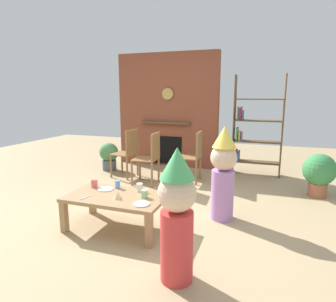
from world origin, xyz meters
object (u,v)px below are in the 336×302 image
paper_cup_near_right (144,194)px  dining_chair_middle (150,155)px  paper_cup_far_left (140,187)px  paper_cup_center (94,183)px  child_in_pink (223,171)px  potted_plant_short (109,155)px  dining_chair_left (128,150)px  paper_cup_near_left (118,184)px  child_with_cone_hat (177,212)px  bookshelf (254,129)px  dining_chair_right (194,154)px  potted_plant_tall (319,172)px  coffee_table (117,200)px  paper_plate_rear (141,204)px  paper_plate_front (106,189)px  birthday_cake_slice (118,195)px

paper_cup_near_right → dining_chair_middle: 1.75m
dining_chair_middle → paper_cup_far_left: bearing=105.2°
paper_cup_near_right → paper_cup_center: 0.74m
child_in_pink → potted_plant_short: 3.04m
child_in_pink → dining_chair_left: (-1.95, 1.29, -0.10)m
paper_cup_near_left → paper_cup_center: bearing=-166.7°
paper_cup_center → child_with_cone_hat: bearing=-32.4°
paper_cup_near_right → dining_chair_middle: dining_chair_middle is taller
bookshelf → paper_cup_center: size_ratio=18.57×
dining_chair_middle → paper_cup_center: bearing=82.7°
paper_cup_far_left → dining_chair_right: bearing=84.0°
paper_cup_near_left → potted_plant_short: bearing=123.0°
paper_cup_near_right → potted_plant_tall: potted_plant_tall is taller
coffee_table → potted_plant_short: 2.69m
paper_cup_near_left → dining_chair_middle: 1.45m
dining_chair_left → potted_plant_tall: size_ratio=1.36×
paper_cup_near_right → paper_cup_far_left: size_ratio=0.89×
paper_cup_near_left → paper_cup_center: size_ratio=0.97×
paper_cup_near_right → child_with_cone_hat: bearing=-49.9°
bookshelf → child_in_pink: bearing=-96.1°
potted_plant_tall → dining_chair_right: bearing=176.4°
child_in_pink → child_with_cone_hat: bearing=51.9°
paper_cup_center → child_in_pink: size_ratio=0.09×
paper_cup_center → dining_chair_middle: 1.51m
bookshelf → child_with_cone_hat: bookshelf is taller
child_in_pink → potted_plant_tall: (1.26, 1.28, -0.23)m
dining_chair_middle → child_in_pink: bearing=141.2°
paper_plate_rear → child_in_pink: 1.12m
bookshelf → potted_plant_short: bookshelf is taller
paper_plate_front → child_in_pink: size_ratio=0.16×
paper_cup_center → dining_chair_left: 1.84m
paper_plate_rear → birthday_cake_slice: (-0.32, 0.07, 0.03)m
coffee_table → paper_cup_far_left: paper_cup_far_left is taller
child_with_cone_hat → bookshelf: bearing=-60.5°
paper_cup_near_right → child_in_pink: 1.01m
paper_cup_near_right → paper_plate_rear: size_ratio=0.50×
paper_cup_near_left → child_in_pink: size_ratio=0.09×
paper_cup_near_left → bookshelf: bearing=61.4°
bookshelf → paper_cup_near_right: (-1.02, -2.87, -0.45)m
birthday_cake_slice → dining_chair_right: dining_chair_right is taller
paper_cup_near_left → paper_cup_near_right: (0.44, -0.20, -0.01)m
child_in_pink → dining_chair_middle: 1.72m
birthday_cake_slice → potted_plant_tall: bearing=41.4°
dining_chair_right → potted_plant_short: (-1.83, 0.21, -0.20)m
paper_cup_center → potted_plant_tall: 3.29m
bookshelf → potted_plant_tall: bookshelf is taller
coffee_table → paper_plate_rear: paper_plate_rear is taller
potted_plant_short → paper_cup_far_left: bearing=-51.6°
paper_plate_rear → potted_plant_tall: (1.99, 2.10, -0.02)m
paper_plate_front → dining_chair_middle: 1.54m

